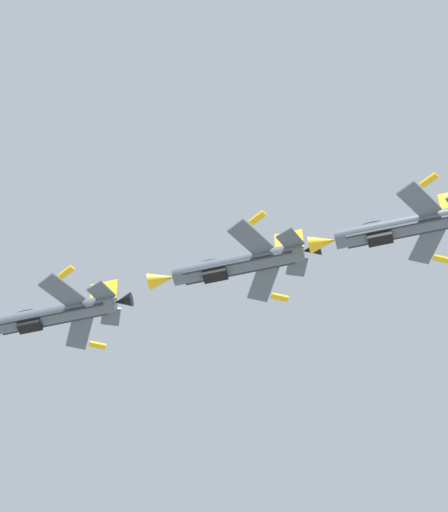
% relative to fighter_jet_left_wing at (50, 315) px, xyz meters
% --- Properties ---
extents(fighter_jet_left_wing, '(12.95, 12.30, 4.38)m').
position_rel_fighter_jet_left_wing_xyz_m(fighter_jet_left_wing, '(0.00, 0.00, 0.00)').
color(fighter_jet_left_wing, '#4C5666').
extents(fighter_jet_right_wing, '(12.95, 12.32, 4.38)m').
position_rel_fighter_jet_left_wing_xyz_m(fighter_jet_right_wing, '(12.64, -12.73, 0.32)').
color(fighter_jet_right_wing, '#4C5666').
extents(fighter_jet_left_outer, '(12.95, 12.28, 4.39)m').
position_rel_fighter_jet_left_wing_xyz_m(fighter_jet_left_outer, '(23.08, -23.71, -1.11)').
color(fighter_jet_left_outer, '#4C5666').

